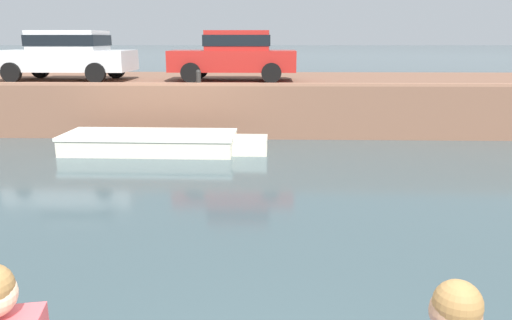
{
  "coord_description": "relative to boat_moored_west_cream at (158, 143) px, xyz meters",
  "views": [
    {
      "loc": [
        0.01,
        -2.25,
        2.83
      ],
      "look_at": [
        -0.18,
        4.13,
        1.27
      ],
      "focal_mm": 35.0,
      "sensor_mm": 36.0,
      "label": 1
    }
  ],
  "objects": [
    {
      "name": "far_wall_coping",
      "position": [
        2.85,
        1.8,
        1.32
      ],
      "size": [
        60.0,
        0.24,
        0.08
      ],
      "primitive_type": "cube",
      "color": "#9F6C52",
      "rests_on": "far_quay_wall"
    },
    {
      "name": "far_quay_wall",
      "position": [
        2.85,
        4.68,
        0.52
      ],
      "size": [
        60.0,
        6.0,
        1.52
      ],
      "primitive_type": "cube",
      "color": "brown",
      "rests_on": "ground"
    },
    {
      "name": "ground_plane",
      "position": [
        2.85,
        -4.22,
        -0.24
      ],
      "size": [
        400.0,
        400.0,
        0.0
      ],
      "primitive_type": "plane",
      "color": "#3D5156"
    },
    {
      "name": "boat_moored_west_cream",
      "position": [
        0.0,
        0.0,
        0.0
      ],
      "size": [
        5.17,
        1.68,
        0.49
      ],
      "color": "silver",
      "rests_on": "ground"
    },
    {
      "name": "mooring_bollard_mid",
      "position": [
        0.79,
        1.93,
        1.52
      ],
      "size": [
        0.15,
        0.15,
        0.44
      ],
      "color": "#2D2B28",
      "rests_on": "far_quay_wall"
    },
    {
      "name": "car_left_inner_red",
      "position": [
        1.72,
        3.54,
        2.12
      ],
      "size": [
        3.91,
        1.89,
        1.54
      ],
      "color": "#B2231E",
      "rests_on": "far_quay_wall"
    },
    {
      "name": "car_leftmost_white",
      "position": [
        -3.6,
        3.54,
        2.12
      ],
      "size": [
        4.25,
        2.1,
        1.54
      ],
      "color": "white",
      "rests_on": "far_quay_wall"
    }
  ]
}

